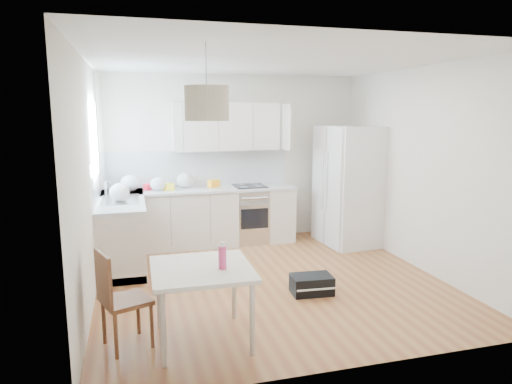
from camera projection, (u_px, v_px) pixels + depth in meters
floor at (270, 280)px, 5.78m from camera, size 4.20×4.20×0.00m
ceiling at (271, 60)px, 5.31m from camera, size 4.20×4.20×0.00m
wall_back at (233, 158)px, 7.54m from camera, size 4.20×0.00×4.20m
wall_left at (88, 182)px, 5.00m from camera, size 0.00×4.20×4.20m
wall_right at (421, 169)px, 6.09m from camera, size 0.00×4.20×4.20m
window_glassblock at (94, 139)px, 6.02m from camera, size 0.02×1.00×1.00m
cabinets_back at (201, 218)px, 7.26m from camera, size 3.00×0.60×0.88m
cabinets_left at (122, 233)px, 6.37m from camera, size 0.60×1.80×0.88m
counter_back at (201, 190)px, 7.18m from camera, size 3.02×0.64×0.04m
counter_left at (121, 201)px, 6.29m from camera, size 0.64×1.82×0.04m
backsplash_back at (197, 168)px, 7.40m from camera, size 3.00×0.01×0.58m
backsplash_left at (97, 179)px, 6.16m from camera, size 0.01×1.80×0.58m
upper_cabinets at (226, 127)px, 7.26m from camera, size 1.70×0.32×0.75m
range_oven at (250, 215)px, 7.46m from camera, size 0.50×0.61×0.88m
sink at (120, 200)px, 6.24m from camera, size 0.50×0.80×0.16m
refrigerator at (350, 186)px, 7.27m from camera, size 0.97×1.01×1.89m
dining_table at (202, 275)px, 4.16m from camera, size 0.91×0.91×0.71m
dining_chair at (126, 298)px, 4.09m from camera, size 0.49×0.49×0.91m
drink_bottle at (222, 255)px, 4.09m from camera, size 0.07×0.07×0.25m
gym_bag at (312, 284)px, 5.35m from camera, size 0.49×0.34×0.22m
pendant_lamp at (207, 103)px, 4.00m from camera, size 0.45×0.45×0.30m
grocery_bag_a at (130, 183)px, 6.87m from camera, size 0.28×0.24×0.25m
grocery_bag_b at (158, 184)px, 6.93m from camera, size 0.23×0.20×0.21m
grocery_bag_c at (185, 181)px, 7.19m from camera, size 0.27×0.23×0.24m
grocery_bag_d at (119, 190)px, 6.50m from camera, size 0.21×0.17×0.19m
grocery_bag_e at (119, 193)px, 6.10m from camera, size 0.27×0.23×0.24m
snack_orange at (214, 183)px, 7.29m from camera, size 0.20×0.18×0.12m
snack_yellow at (169, 187)px, 7.00m from camera, size 0.18×0.13×0.11m
snack_red at (149, 187)px, 7.02m from camera, size 0.17×0.16×0.10m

